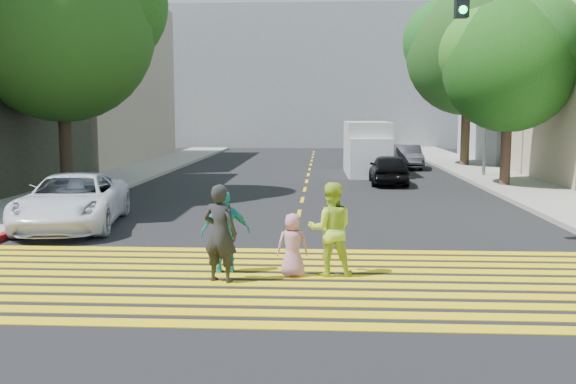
# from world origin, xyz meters

# --- Properties ---
(ground) EXTENTS (120.00, 120.00, 0.00)m
(ground) POSITION_xyz_m (0.00, 0.00, 0.00)
(ground) COLOR black
(sidewalk_left) EXTENTS (3.00, 40.00, 0.15)m
(sidewalk_left) POSITION_xyz_m (-8.50, 22.00, 0.07)
(sidewalk_left) COLOR gray
(sidewalk_left) RESTS_ON ground
(sidewalk_right) EXTENTS (3.00, 60.00, 0.15)m
(sidewalk_right) POSITION_xyz_m (8.50, 15.00, 0.07)
(sidewalk_right) COLOR gray
(sidewalk_right) RESTS_ON ground
(curb_red) EXTENTS (0.20, 8.00, 0.16)m
(curb_red) POSITION_xyz_m (-6.90, 6.00, 0.08)
(curb_red) COLOR maroon
(curb_red) RESTS_ON ground
(crosswalk) EXTENTS (13.40, 5.30, 0.01)m
(crosswalk) POSITION_xyz_m (0.00, 1.28, 0.01)
(crosswalk) COLOR yellow
(crosswalk) RESTS_ON ground
(lane_line) EXTENTS (0.12, 34.40, 0.01)m
(lane_line) POSITION_xyz_m (0.00, 22.50, 0.01)
(lane_line) COLOR yellow
(lane_line) RESTS_ON ground
(building_left_tan) EXTENTS (12.00, 16.00, 10.00)m
(building_left_tan) POSITION_xyz_m (-16.00, 28.00, 5.00)
(building_left_tan) COLOR tan
(building_left_tan) RESTS_ON ground
(building_right_grey) EXTENTS (10.00, 10.00, 10.00)m
(building_right_grey) POSITION_xyz_m (15.00, 30.00, 5.00)
(building_right_grey) COLOR gray
(building_right_grey) RESTS_ON ground
(backdrop_block) EXTENTS (30.00, 8.00, 12.00)m
(backdrop_block) POSITION_xyz_m (0.00, 48.00, 6.00)
(backdrop_block) COLOR gray
(backdrop_block) RESTS_ON ground
(tree_left) EXTENTS (8.07, 7.93, 9.21)m
(tree_left) POSITION_xyz_m (-8.21, 12.01, 6.21)
(tree_left) COLOR black
(tree_left) RESTS_ON ground
(tree_right_near) EXTENTS (7.02, 6.81, 7.52)m
(tree_right_near) POSITION_xyz_m (8.04, 15.91, 5.09)
(tree_right_near) COLOR black
(tree_right_near) RESTS_ON ground
(tree_right_far) EXTENTS (8.97, 8.70, 9.66)m
(tree_right_far) POSITION_xyz_m (8.59, 25.71, 6.52)
(tree_right_far) COLOR #3B2617
(tree_right_far) RESTS_ON ground
(pedestrian_man) EXTENTS (0.75, 0.62, 1.77)m
(pedestrian_man) POSITION_xyz_m (-1.10, 1.13, 0.88)
(pedestrian_man) COLOR black
(pedestrian_man) RESTS_ON ground
(pedestrian_woman) EXTENTS (0.90, 0.72, 1.75)m
(pedestrian_woman) POSITION_xyz_m (0.86, 1.70, 0.87)
(pedestrian_woman) COLOR #BBDD37
(pedestrian_woman) RESTS_ON ground
(pedestrian_child) EXTENTS (0.63, 0.46, 1.19)m
(pedestrian_child) POSITION_xyz_m (0.16, 1.56, 0.59)
(pedestrian_child) COLOR #C07D9C
(pedestrian_child) RESTS_ON ground
(pedestrian_extra) EXTENTS (0.98, 0.59, 1.57)m
(pedestrian_extra) POSITION_xyz_m (-1.11, 1.80, 0.79)
(pedestrian_extra) COLOR teal
(pedestrian_extra) RESTS_ON ground
(white_sedan) EXTENTS (3.10, 5.38, 1.41)m
(white_sedan) POSITION_xyz_m (-5.87, 6.36, 0.71)
(white_sedan) COLOR white
(white_sedan) RESTS_ON ground
(dark_car_near) EXTENTS (1.63, 3.85, 1.30)m
(dark_car_near) POSITION_xyz_m (3.47, 17.01, 0.65)
(dark_car_near) COLOR black
(dark_car_near) RESTS_ON ground
(silver_car) EXTENTS (2.15, 4.73, 1.34)m
(silver_car) POSITION_xyz_m (3.05, 28.23, 0.67)
(silver_car) COLOR #989FA8
(silver_car) RESTS_ON ground
(dark_car_parked) EXTENTS (1.37, 3.84, 1.26)m
(dark_car_parked) POSITION_xyz_m (5.27, 24.83, 0.63)
(dark_car_parked) COLOR black
(dark_car_parked) RESTS_ON ground
(white_van) EXTENTS (2.11, 5.44, 2.55)m
(white_van) POSITION_xyz_m (2.85, 21.34, 1.21)
(white_van) COLOR #BEBEBE
(white_van) RESTS_ON ground
(street_lamp) EXTENTS (1.95, 0.59, 8.66)m
(street_lamp) POSITION_xyz_m (7.91, 19.82, 4.97)
(street_lamp) COLOR slate
(street_lamp) RESTS_ON ground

